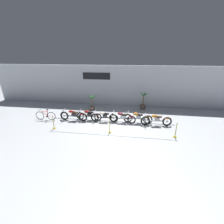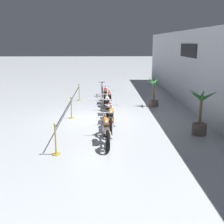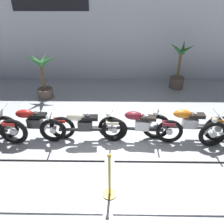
{
  "view_description": "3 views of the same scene",
  "coord_description": "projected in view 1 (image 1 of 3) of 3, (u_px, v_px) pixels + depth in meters",
  "views": [
    {
      "loc": [
        1.46,
        -10.51,
        5.27
      ],
      "look_at": [
        -0.1,
        0.49,
        0.94
      ],
      "focal_mm": 24.0,
      "sensor_mm": 36.0,
      "label": 1
    },
    {
      "loc": [
        13.01,
        0.44,
        3.55
      ],
      "look_at": [
        1.35,
        0.75,
        0.64
      ],
      "focal_mm": 45.0,
      "sensor_mm": 36.0,
      "label": 2
    },
    {
      "loc": [
        0.06,
        -4.08,
        3.62
      ],
      "look_at": [
        -0.01,
        1.15,
        0.57
      ],
      "focal_mm": 35.0,
      "sensor_mm": 36.0,
      "label": 3
    }
  ],
  "objects": [
    {
      "name": "stanchion_mid_right",
      "position": [
        176.0,
        132.0,
        10.03
      ],
      "size": [
        0.28,
        0.28,
        1.05
      ],
      "color": "gold",
      "rests_on": "ground"
    },
    {
      "name": "bicycle",
      "position": [
        46.0,
        116.0,
        12.66
      ],
      "size": [
        1.75,
        0.48,
        0.97
      ],
      "color": "black",
      "rests_on": "ground"
    },
    {
      "name": "motorcycle_red_0",
      "position": [
        73.0,
        115.0,
        12.52
      ],
      "size": [
        2.39,
        0.62,
        0.95
      ],
      "color": "black",
      "rests_on": "ground"
    },
    {
      "name": "ground_plane",
      "position": [
        112.0,
        125.0,
        11.8
      ],
      "size": [
        120.0,
        120.0,
        0.0
      ],
      "primitive_type": "plane",
      "color": "#B2B7BC"
    },
    {
      "name": "stanchion_mid_left",
      "position": [
        110.0,
        128.0,
        10.61
      ],
      "size": [
        0.28,
        0.28,
        1.05
      ],
      "color": "gold",
      "rests_on": "ground"
    },
    {
      "name": "motorcycle_orange_5",
      "position": [
        156.0,
        120.0,
        11.63
      ],
      "size": [
        2.41,
        0.62,
        0.95
      ],
      "color": "black",
      "rests_on": "ground"
    },
    {
      "name": "stanchion_far_left",
      "position": [
        93.0,
        122.0,
        10.64
      ],
      "size": [
        8.77,
        0.28,
        1.05
      ],
      "color": "gold",
      "rests_on": "ground"
    },
    {
      "name": "motorcycle_maroon_3",
      "position": [
        122.0,
        117.0,
        12.12
      ],
      "size": [
        2.21,
        0.62,
        0.92
      ],
      "color": "black",
      "rests_on": "ground"
    },
    {
      "name": "motorcycle_red_1",
      "position": [
        89.0,
        115.0,
        12.55
      ],
      "size": [
        2.19,
        0.62,
        0.92
      ],
      "color": "black",
      "rests_on": "ground"
    },
    {
      "name": "potted_palm_left_of_row",
      "position": [
        92.0,
        103.0,
        14.84
      ],
      "size": [
        1.08,
        0.91,
        1.71
      ],
      "color": "brown",
      "rests_on": "ground"
    },
    {
      "name": "motorcycle_cream_2",
      "position": [
        104.0,
        117.0,
        12.27
      ],
      "size": [
        2.29,
        0.62,
        0.92
      ],
      "color": "black",
      "rests_on": "ground"
    },
    {
      "name": "back_wall",
      "position": [
        119.0,
        86.0,
        15.76
      ],
      "size": [
        28.0,
        0.29,
        4.2
      ],
      "color": "silver",
      "rests_on": "ground"
    },
    {
      "name": "potted_palm_right_of_row",
      "position": [
        143.0,
        102.0,
        15.04
      ],
      "size": [
        0.96,
        1.09,
        1.85
      ],
      "color": "brown",
      "rests_on": "ground"
    },
    {
      "name": "motorcycle_orange_4",
      "position": [
        138.0,
        118.0,
        12.02
      ],
      "size": [
        2.34,
        0.62,
        0.95
      ],
      "color": "black",
      "rests_on": "ground"
    }
  ]
}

